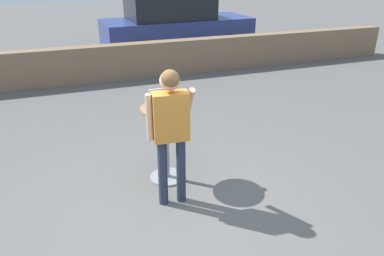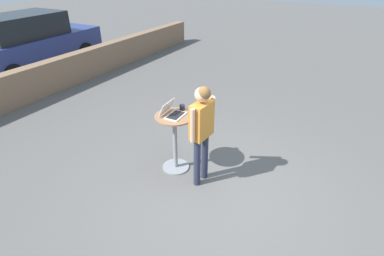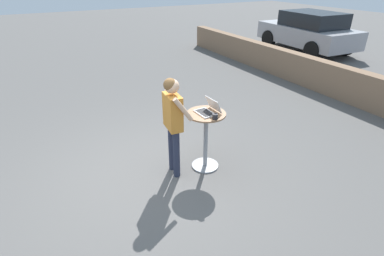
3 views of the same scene
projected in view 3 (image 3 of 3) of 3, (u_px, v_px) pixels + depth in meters
The scene contains 7 objects.
ground_plane at pixel (151, 174), 4.98m from camera, with size 50.00×50.00×0.00m, color #5B5956.
pavement_kerb at pixel (370, 92), 7.19m from camera, with size 16.37×0.35×0.84m.
cafe_table at pixel (206, 135), 4.89m from camera, with size 0.63×0.63×1.01m.
laptop at pixel (208, 110), 4.71m from camera, with size 0.36×0.34×0.22m.
coffee_mug at pixel (215, 117), 4.50m from camera, with size 0.12×0.09×0.08m.
standing_person at pixel (173, 116), 4.55m from camera, with size 0.55×0.34×1.64m.
parked_car_further_down at pixel (308, 31), 12.30m from camera, with size 4.21×2.17×1.58m.
Camera 3 is at (3.90, -1.33, 2.98)m, focal length 28.00 mm.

